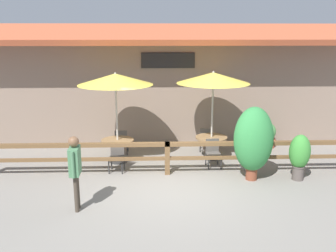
# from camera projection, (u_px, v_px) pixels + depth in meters

# --- Properties ---
(ground_plane) EXTENTS (60.00, 60.00, 0.00)m
(ground_plane) POSITION_uv_depth(u_px,v_px,m) (169.00, 189.00, 9.68)
(ground_plane) COLOR gray
(building_facade) EXTENTS (14.28, 1.49, 4.23)m
(building_facade) POSITION_uv_depth(u_px,v_px,m) (164.00, 84.00, 13.12)
(building_facade) COLOR gray
(building_facade) RESTS_ON ground
(patio_railing) EXTENTS (10.40, 0.14, 0.95)m
(patio_railing) POSITION_uv_depth(u_px,v_px,m) (167.00, 151.00, 10.52)
(patio_railing) COLOR brown
(patio_railing) RESTS_ON ground
(patio_umbrella_near) EXTENTS (2.25, 2.25, 2.79)m
(patio_umbrella_near) POSITION_uv_depth(u_px,v_px,m) (115.00, 79.00, 11.08)
(patio_umbrella_near) COLOR #B7B2A8
(patio_umbrella_near) RESTS_ON ground
(dining_table_near) EXTENTS (1.00, 1.00, 0.72)m
(dining_table_near) POSITION_uv_depth(u_px,v_px,m) (118.00, 144.00, 11.58)
(dining_table_near) COLOR olive
(dining_table_near) RESTS_ON ground
(chair_near_streetside) EXTENTS (0.46, 0.46, 0.83)m
(chair_near_streetside) POSITION_uv_depth(u_px,v_px,m) (117.00, 156.00, 10.85)
(chair_near_streetside) COLOR #514C47
(chair_near_streetside) RESTS_ON ground
(chair_near_wallside) EXTENTS (0.42, 0.42, 0.83)m
(chair_near_wallside) POSITION_uv_depth(u_px,v_px,m) (121.00, 141.00, 12.37)
(chair_near_wallside) COLOR #514C47
(chair_near_wallside) RESTS_ON ground
(patio_umbrella_middle) EXTENTS (2.25, 2.25, 2.79)m
(patio_umbrella_middle) POSITION_uv_depth(u_px,v_px,m) (213.00, 78.00, 11.41)
(patio_umbrella_middle) COLOR #B7B2A8
(patio_umbrella_middle) RESTS_ON ground
(dining_table_middle) EXTENTS (1.00, 1.00, 0.72)m
(dining_table_middle) POSITION_uv_depth(u_px,v_px,m) (211.00, 141.00, 11.90)
(dining_table_middle) COLOR olive
(dining_table_middle) RESTS_ON ground
(chair_middle_streetside) EXTENTS (0.45, 0.45, 0.83)m
(chair_middle_streetside) POSITION_uv_depth(u_px,v_px,m) (213.00, 152.00, 11.21)
(chair_middle_streetside) COLOR #514C47
(chair_middle_streetside) RESTS_ON ground
(chair_middle_wallside) EXTENTS (0.48, 0.48, 0.83)m
(chair_middle_wallside) POSITION_uv_depth(u_px,v_px,m) (206.00, 138.00, 12.64)
(chair_middle_wallside) COLOR #514C47
(chair_middle_wallside) RESTS_ON ground
(potted_plant_entrance_palm) EXTENTS (0.57, 0.52, 1.28)m
(potted_plant_entrance_palm) POSITION_uv_depth(u_px,v_px,m) (300.00, 154.00, 10.13)
(potted_plant_entrance_palm) COLOR #564C47
(potted_plant_entrance_palm) RESTS_ON ground
(potted_plant_tall_tropical) EXTENTS (1.06, 0.95, 2.04)m
(potted_plant_tall_tropical) POSITION_uv_depth(u_px,v_px,m) (253.00, 140.00, 10.05)
(potted_plant_tall_tropical) COLOR brown
(potted_plant_tall_tropical) RESTS_ON ground
(potted_plant_small_flowering) EXTENTS (0.61, 0.61, 0.87)m
(potted_plant_small_flowering) POSITION_uv_depth(u_px,v_px,m) (267.00, 135.00, 13.14)
(potted_plant_small_flowering) COLOR #9E4C33
(potted_plant_small_flowering) RESTS_ON ground
(pedestrian) EXTENTS (0.24, 0.61, 1.75)m
(pedestrian) POSITION_uv_depth(u_px,v_px,m) (75.00, 164.00, 8.28)
(pedestrian) COLOR #42382D
(pedestrian) RESTS_ON ground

